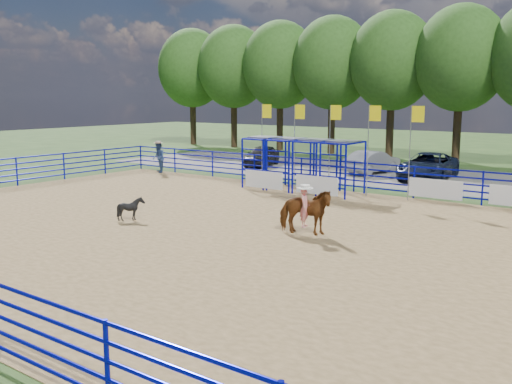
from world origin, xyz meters
TOP-DOWN VIEW (x-y plane):
  - ground at (0.00, 0.00)m, footprint 120.00×120.00m
  - arena_dirt at (0.00, 0.00)m, footprint 30.00×20.00m
  - gravel_strip at (0.00, 17.00)m, footprint 40.00×10.00m
  - horse_and_rider at (2.57, 1.15)m, footprint 2.03×1.33m
  - calf at (-3.81, -0.81)m, footprint 0.89×0.81m
  - spectator_cowboy at (-12.74, 9.37)m, footprint 1.13×1.10m
  - car_a at (-9.70, 15.92)m, footprint 2.76×4.29m
  - car_b at (-2.19, 16.90)m, footprint 2.13×4.31m
  - car_c at (1.39, 16.40)m, footprint 2.77×5.42m
  - perimeter_fence at (0.00, 0.00)m, footprint 30.10×20.10m
  - chute_assembly at (-1.90, 8.84)m, footprint 19.32×2.41m
  - treeline at (0.00, 26.00)m, footprint 56.40×6.40m

SIDE VIEW (x-z plane):
  - ground at x=0.00m, z-range 0.00..0.00m
  - gravel_strip at x=0.00m, z-range 0.00..0.01m
  - arena_dirt at x=0.00m, z-range 0.00..0.02m
  - calf at x=-3.81m, z-range 0.02..0.92m
  - car_b at x=-2.19m, z-range 0.01..1.37m
  - car_a at x=-9.70m, z-range 0.01..1.37m
  - car_c at x=1.39m, z-range 0.01..1.47m
  - perimeter_fence at x=0.00m, z-range 0.00..1.50m
  - horse_and_rider at x=2.57m, z-range -0.29..2.07m
  - spectator_cowboy at x=-12.74m, z-range 0.02..1.91m
  - chute_assembly at x=-1.90m, z-range -0.84..3.36m
  - treeline at x=0.00m, z-range 1.91..13.15m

